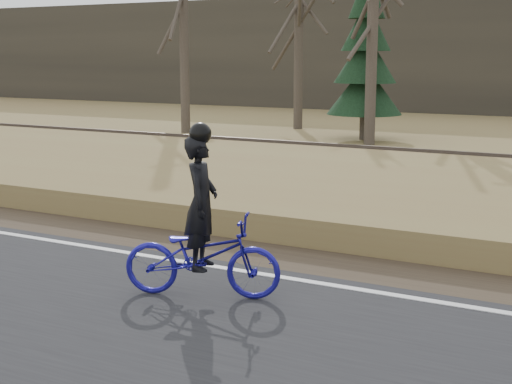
% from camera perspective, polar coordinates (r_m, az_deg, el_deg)
% --- Properties ---
extents(ground, '(120.00, 120.00, 0.00)m').
position_cam_1_polar(ground, '(8.59, 13.45, -9.27)').
color(ground, olive).
rests_on(ground, ground).
extents(edge_line, '(120.00, 0.12, 0.01)m').
position_cam_1_polar(edge_line, '(8.75, 13.80, -8.45)').
color(edge_line, silver).
rests_on(edge_line, road).
extents(shoulder, '(120.00, 1.60, 0.04)m').
position_cam_1_polar(shoulder, '(9.69, 15.25, -6.89)').
color(shoulder, '#473A2B').
rests_on(shoulder, ground).
extents(embankment, '(120.00, 5.00, 0.44)m').
position_cam_1_polar(embankment, '(12.50, 18.33, -2.12)').
color(embankment, olive).
rests_on(embankment, ground).
extents(cyclist, '(2.01, 1.24, 2.10)m').
position_cam_1_polar(cyclist, '(8.53, -4.35, -4.10)').
color(cyclist, navy).
rests_on(cyclist, road).
extents(bare_tree_far_left, '(0.36, 0.36, 8.42)m').
position_cam_1_polar(bare_tree_far_left, '(27.22, -5.81, 13.60)').
color(bare_tree_far_left, '#4E4539').
rests_on(bare_tree_far_left, ground).
extents(bare_tree_left, '(0.36, 0.36, 8.61)m').
position_cam_1_polar(bare_tree_left, '(28.61, 3.46, 13.69)').
color(bare_tree_left, '#4E4539').
rests_on(bare_tree_left, ground).
extents(bare_tree_near_left, '(0.36, 0.36, 7.20)m').
position_cam_1_polar(bare_tree_near_left, '(23.69, 9.29, 12.44)').
color(bare_tree_near_left, '#4E4539').
rests_on(bare_tree_near_left, ground).
extents(conifer, '(2.60, 2.60, 5.85)m').
position_cam_1_polar(conifer, '(25.10, 8.75, 10.46)').
color(conifer, '#4E4539').
rests_on(conifer, ground).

